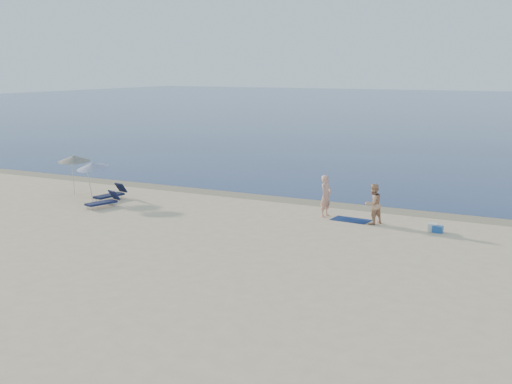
% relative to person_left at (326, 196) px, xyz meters
% --- Properties ---
extents(ground, '(160.00, 160.00, 0.00)m').
position_rel_person_left_xyz_m(ground, '(-1.92, -16.77, -0.96)').
color(ground, beige).
rests_on(ground, ground).
extents(sea, '(240.00, 160.00, 0.01)m').
position_rel_person_left_xyz_m(sea, '(-1.92, 83.23, -0.96)').
color(sea, '#0B1A45').
rests_on(sea, ground).
extents(wet_sand_strip, '(240.00, 1.60, 0.00)m').
position_rel_person_left_xyz_m(wet_sand_strip, '(-1.92, 2.63, -0.96)').
color(wet_sand_strip, '#847254').
rests_on(wet_sand_strip, ground).
extents(person_left, '(0.57, 0.77, 1.93)m').
position_rel_person_left_xyz_m(person_left, '(0.00, 0.00, 0.00)').
color(person_left, tan).
rests_on(person_left, ground).
extents(person_right, '(1.03, 1.10, 1.80)m').
position_rel_person_left_xyz_m(person_right, '(2.35, -0.40, -0.07)').
color(person_right, tan).
rests_on(person_right, ground).
extents(beach_towel, '(1.73, 1.05, 0.03)m').
position_rel_person_left_xyz_m(beach_towel, '(1.28, -0.17, -0.95)').
color(beach_towel, '#0E1D49').
rests_on(beach_towel, ground).
extents(white_bag, '(0.45, 0.40, 0.33)m').
position_rel_person_left_xyz_m(white_bag, '(4.97, -0.50, -0.80)').
color(white_bag, silver).
rests_on(white_bag, ground).
extents(blue_cooler, '(0.42, 0.31, 0.29)m').
position_rel_person_left_xyz_m(blue_cooler, '(5.22, -0.61, -0.82)').
color(blue_cooler, '#1C4D99').
rests_on(blue_cooler, ground).
extents(umbrella_near, '(1.96, 1.98, 2.15)m').
position_rel_person_left_xyz_m(umbrella_near, '(-11.92, -2.12, 0.88)').
color(umbrella_near, silver).
rests_on(umbrella_near, ground).
extents(umbrella_far, '(2.14, 2.15, 2.24)m').
position_rel_person_left_xyz_m(umbrella_far, '(-13.88, -1.32, 1.01)').
color(umbrella_far, silver).
rests_on(umbrella_far, ground).
extents(lounger_left, '(0.92, 1.90, 0.80)m').
position_rel_person_left_xyz_m(lounger_left, '(-11.30, -1.51, -0.67)').
color(lounger_left, '#121933').
rests_on(lounger_left, ground).
extents(lounger_right, '(1.04, 1.82, 0.76)m').
position_rel_person_left_xyz_m(lounger_right, '(-10.47, -3.08, -0.69)').
color(lounger_right, '#151B3C').
rests_on(lounger_right, ground).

